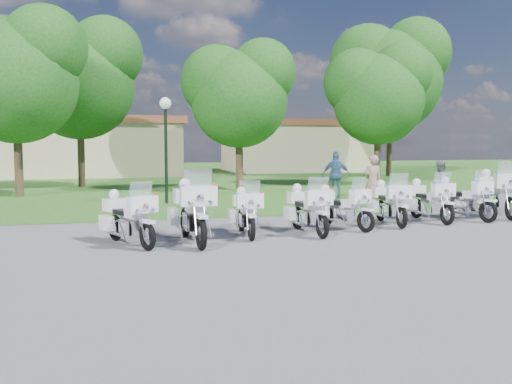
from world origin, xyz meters
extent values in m
plane|color=#57575C|center=(0.00, 0.00, 0.00)|extent=(100.00, 100.00, 0.00)
cube|color=#335A1C|center=(0.00, 27.00, 0.00)|extent=(100.00, 48.00, 0.01)
torus|color=black|center=(-3.34, -1.76, 0.31)|extent=(0.37, 0.62, 0.63)
torus|color=black|center=(-3.98, -0.30, 0.31)|extent=(0.37, 0.62, 0.63)
cube|color=white|center=(-3.33, -1.78, 0.64)|extent=(0.32, 0.45, 0.07)
cube|color=white|center=(-3.42, -1.56, 0.99)|extent=(0.71, 0.48, 0.38)
cube|color=silver|center=(-3.45, -1.51, 1.31)|extent=(0.53, 0.32, 0.35)
sphere|color=red|center=(-3.13, -1.49, 1.16)|extent=(0.08, 0.08, 0.08)
sphere|color=#1426E5|center=(-3.68, -1.74, 1.16)|extent=(0.08, 0.08, 0.08)
cube|color=silver|center=(-3.67, -1.01, 0.42)|extent=(0.51, 0.61, 0.32)
cube|color=white|center=(-3.58, -1.22, 0.75)|extent=(0.47, 0.57, 0.21)
cube|color=black|center=(-3.78, -0.76, 0.73)|extent=(0.53, 0.66, 0.11)
cube|color=white|center=(-3.67, -0.32, 0.47)|extent=(0.35, 0.51, 0.34)
cube|color=white|center=(-4.18, -0.55, 0.47)|extent=(0.35, 0.51, 0.34)
cube|color=white|center=(-4.00, -0.28, 0.86)|extent=(0.56, 0.53, 0.30)
sphere|color=white|center=(-4.00, -0.28, 1.11)|extent=(0.24, 0.24, 0.24)
torus|color=black|center=(-2.21, -2.03, 0.37)|extent=(0.17, 0.75, 0.74)
torus|color=black|center=(-2.29, -0.14, 0.37)|extent=(0.17, 0.75, 0.74)
cube|color=white|center=(-2.21, -2.05, 0.75)|extent=(0.22, 0.50, 0.08)
cube|color=white|center=(-2.22, -1.77, 1.16)|extent=(0.81, 0.30, 0.44)
cube|color=silver|center=(-2.22, -1.70, 1.55)|extent=(0.63, 0.16, 0.42)
sphere|color=red|center=(-1.86, -1.82, 1.38)|extent=(0.10, 0.10, 0.10)
sphere|color=#1426E5|center=(-2.57, -1.85, 1.38)|extent=(0.10, 0.10, 0.10)
cube|color=silver|center=(-2.25, -1.06, 0.50)|extent=(0.40, 0.64, 0.38)
cube|color=white|center=(-2.24, -1.33, 0.89)|extent=(0.38, 0.59, 0.24)
cube|color=black|center=(-2.26, -0.73, 0.87)|extent=(0.41, 0.70, 0.13)
cube|color=white|center=(-1.95, -0.29, 0.55)|extent=(0.22, 0.58, 0.40)
cube|color=white|center=(-2.61, -0.32, 0.55)|extent=(0.22, 0.58, 0.40)
cube|color=white|center=(-2.29, -0.11, 1.02)|extent=(0.55, 0.47, 0.36)
sphere|color=white|center=(-2.29, -0.11, 1.31)|extent=(0.29, 0.29, 0.29)
torus|color=black|center=(-0.87, -1.20, 0.30)|extent=(0.17, 0.61, 0.60)
torus|color=black|center=(-0.74, 0.32, 0.30)|extent=(0.17, 0.61, 0.60)
cube|color=white|center=(-0.87, -1.22, 0.61)|extent=(0.19, 0.41, 0.06)
cube|color=white|center=(-0.85, -0.99, 0.94)|extent=(0.66, 0.27, 0.36)
cube|color=silver|center=(-0.85, -0.94, 1.26)|extent=(0.51, 0.15, 0.34)
sphere|color=red|center=(-0.57, -1.07, 1.11)|extent=(0.08, 0.08, 0.08)
sphere|color=#1426E5|center=(-1.14, -1.02, 1.11)|extent=(0.08, 0.08, 0.08)
cube|color=silver|center=(-0.80, -0.42, 0.40)|extent=(0.34, 0.53, 0.31)
cube|color=white|center=(-0.82, -0.64, 0.72)|extent=(0.32, 0.49, 0.20)
cube|color=black|center=(-0.78, -0.15, 0.70)|extent=(0.35, 0.58, 0.11)
cube|color=white|center=(-0.49, 0.17, 0.45)|extent=(0.20, 0.48, 0.32)
cube|color=white|center=(-1.02, 0.21, 0.45)|extent=(0.20, 0.48, 0.32)
cube|color=white|center=(-0.74, 0.35, 0.83)|extent=(0.46, 0.39, 0.29)
sphere|color=white|center=(-0.74, 0.35, 1.06)|extent=(0.23, 0.23, 0.23)
torus|color=black|center=(0.87, -1.34, 0.31)|extent=(0.16, 0.64, 0.63)
torus|color=black|center=(0.79, 0.26, 0.31)|extent=(0.16, 0.64, 0.63)
cube|color=white|center=(0.88, -1.36, 0.64)|extent=(0.19, 0.42, 0.07)
cube|color=white|center=(0.86, -1.12, 0.99)|extent=(0.69, 0.26, 0.38)
cube|color=silver|center=(0.86, -1.07, 1.32)|extent=(0.53, 0.14, 0.35)
sphere|color=red|center=(1.17, -1.16, 1.17)|extent=(0.08, 0.08, 0.08)
sphere|color=#1426E5|center=(0.56, -1.20, 1.17)|extent=(0.08, 0.08, 0.08)
cube|color=silver|center=(0.83, -0.52, 0.42)|extent=(0.35, 0.54, 0.32)
cube|color=white|center=(0.84, -0.75, 0.75)|extent=(0.33, 0.51, 0.21)
cube|color=black|center=(0.81, -0.24, 0.74)|extent=(0.35, 0.60, 0.11)
cube|color=white|center=(1.08, 0.13, 0.47)|extent=(0.20, 0.50, 0.34)
cube|color=white|center=(0.51, 0.10, 0.47)|extent=(0.20, 0.50, 0.34)
cube|color=white|center=(0.79, 0.29, 0.87)|extent=(0.47, 0.40, 0.30)
sphere|color=white|center=(0.79, 0.29, 1.11)|extent=(0.25, 0.25, 0.25)
torus|color=black|center=(2.33, -0.71, 0.29)|extent=(0.32, 0.60, 0.59)
torus|color=black|center=(1.78, 0.69, 0.29)|extent=(0.32, 0.60, 0.59)
cube|color=white|center=(2.33, -0.73, 0.60)|extent=(0.29, 0.42, 0.06)
cube|color=white|center=(2.25, -0.52, 0.93)|extent=(0.67, 0.43, 0.36)
cube|color=silver|center=(2.23, -0.47, 1.24)|extent=(0.50, 0.28, 0.33)
sphere|color=red|center=(2.54, -0.47, 1.10)|extent=(0.08, 0.08, 0.08)
sphere|color=#1426E5|center=(2.01, -0.68, 1.10)|extent=(0.08, 0.08, 0.08)
cube|color=silver|center=(2.04, 0.01, 0.40)|extent=(0.46, 0.57, 0.30)
cube|color=white|center=(2.12, -0.19, 0.71)|extent=(0.43, 0.53, 0.20)
cube|color=black|center=(1.95, 0.25, 0.69)|extent=(0.48, 0.62, 0.11)
cube|color=white|center=(2.07, 0.66, 0.44)|extent=(0.32, 0.49, 0.32)
cube|color=white|center=(1.58, 0.47, 0.44)|extent=(0.32, 0.49, 0.32)
cube|color=white|center=(1.77, 0.72, 0.82)|extent=(0.53, 0.49, 0.28)
sphere|color=white|center=(1.77, 0.72, 1.05)|extent=(0.23, 0.23, 0.23)
torus|color=black|center=(3.55, -0.39, 0.31)|extent=(0.20, 0.64, 0.63)
torus|color=black|center=(3.74, 1.20, 0.31)|extent=(0.20, 0.64, 0.63)
cube|color=white|center=(3.55, -0.41, 0.64)|extent=(0.22, 0.43, 0.07)
cube|color=white|center=(3.57, -0.18, 0.99)|extent=(0.70, 0.31, 0.38)
cube|color=silver|center=(3.58, -0.12, 1.32)|extent=(0.54, 0.18, 0.35)
sphere|color=red|center=(3.87, -0.27, 1.17)|extent=(0.08, 0.08, 0.08)
sphere|color=#1426E5|center=(3.27, -0.20, 1.17)|extent=(0.08, 0.08, 0.08)
cube|color=silver|center=(3.65, 0.42, 0.42)|extent=(0.38, 0.56, 0.32)
cube|color=white|center=(3.62, 0.20, 0.75)|extent=(0.36, 0.52, 0.21)
cube|color=black|center=(3.68, 0.70, 0.73)|extent=(0.39, 0.62, 0.11)
cube|color=white|center=(4.00, 1.02, 0.47)|extent=(0.23, 0.51, 0.34)
cube|color=white|center=(3.44, 1.09, 0.47)|extent=(0.23, 0.51, 0.34)
cube|color=white|center=(3.74, 1.22, 0.86)|extent=(0.49, 0.43, 0.30)
sphere|color=white|center=(3.74, 1.22, 1.11)|extent=(0.24, 0.24, 0.24)
torus|color=black|center=(5.13, -0.11, 0.31)|extent=(0.13, 0.63, 0.63)
torus|color=black|center=(5.10, 1.48, 0.31)|extent=(0.13, 0.63, 0.63)
cube|color=white|center=(5.13, -0.13, 0.64)|extent=(0.18, 0.42, 0.07)
cube|color=white|center=(5.12, 0.10, 0.99)|extent=(0.68, 0.24, 0.38)
cube|color=silver|center=(5.12, 0.16, 1.31)|extent=(0.53, 0.12, 0.35)
sphere|color=red|center=(5.43, 0.05, 1.16)|extent=(0.08, 0.08, 0.08)
sphere|color=#1426E5|center=(4.83, 0.04, 1.16)|extent=(0.08, 0.08, 0.08)
cube|color=silver|center=(5.11, 0.70, 0.42)|extent=(0.33, 0.53, 0.32)
cube|color=white|center=(5.12, 0.48, 0.75)|extent=(0.31, 0.49, 0.21)
cube|color=black|center=(5.11, 0.98, 0.73)|extent=(0.33, 0.59, 0.11)
cube|color=white|center=(5.38, 1.34, 0.47)|extent=(0.18, 0.49, 0.34)
cube|color=white|center=(4.82, 1.33, 0.47)|extent=(0.18, 0.49, 0.34)
cube|color=white|center=(5.10, 1.51, 0.86)|extent=(0.46, 0.38, 0.30)
sphere|color=white|center=(5.10, 1.51, 1.11)|extent=(0.24, 0.24, 0.24)
torus|color=black|center=(6.57, 0.01, 0.32)|extent=(0.27, 0.66, 0.65)
torus|color=black|center=(6.20, 1.61, 0.32)|extent=(0.27, 0.66, 0.65)
cube|color=white|center=(6.57, -0.01, 0.66)|extent=(0.27, 0.45, 0.07)
cube|color=white|center=(6.52, 0.23, 1.02)|extent=(0.73, 0.38, 0.39)
cube|color=silver|center=(6.50, 0.28, 1.35)|extent=(0.55, 0.24, 0.36)
sphere|color=red|center=(6.83, 0.24, 1.20)|extent=(0.09, 0.09, 0.09)
sphere|color=#1426E5|center=(6.23, 0.10, 1.20)|extent=(0.09, 0.09, 0.09)
cube|color=silver|center=(6.38, 0.83, 0.44)|extent=(0.44, 0.60, 0.33)
cube|color=white|center=(6.43, 0.60, 0.77)|extent=(0.42, 0.56, 0.21)
cube|color=black|center=(6.31, 1.11, 0.75)|extent=(0.46, 0.66, 0.12)
cube|color=white|center=(6.51, 1.53, 0.48)|extent=(0.28, 0.53, 0.35)
cube|color=white|center=(5.95, 1.40, 0.48)|extent=(0.28, 0.53, 0.35)
cube|color=white|center=(6.19, 1.64, 0.89)|extent=(0.54, 0.48, 0.31)
sphere|color=white|center=(6.19, 1.64, 1.14)|extent=(0.25, 0.25, 0.25)
torus|color=black|center=(7.56, 0.24, 0.37)|extent=(0.32, 0.76, 0.75)
torus|color=black|center=(8.02, 2.08, 0.37)|extent=(0.32, 0.76, 0.75)
cube|color=white|center=(7.55, 0.22, 0.76)|extent=(0.31, 0.52, 0.08)
cube|color=white|center=(7.62, 0.49, 1.17)|extent=(0.84, 0.46, 0.45)
cube|color=silver|center=(7.64, 0.55, 1.56)|extent=(0.64, 0.28, 0.42)
sphere|color=#1426E5|center=(7.26, 0.51, 1.38)|extent=(0.10, 0.10, 0.10)
cube|color=silver|center=(7.79, 1.18, 0.50)|extent=(0.52, 0.70, 0.38)
cube|color=white|center=(7.73, 0.92, 0.89)|extent=(0.49, 0.65, 0.25)
cube|color=black|center=(7.88, 1.51, 0.87)|extent=(0.54, 0.76, 0.13)
cube|color=white|center=(8.30, 1.84, 0.56)|extent=(0.34, 0.61, 0.40)
cube|color=white|center=(7.65, 2.00, 0.56)|extent=(0.34, 0.61, 0.40)
cube|color=white|center=(8.03, 2.11, 1.03)|extent=(0.63, 0.56, 0.36)
sphere|color=white|center=(8.03, 2.11, 1.32)|extent=(0.29, 0.29, 0.29)
cylinder|color=black|center=(-1.91, 7.69, 1.83)|extent=(0.12, 0.12, 3.65)
sphere|color=white|center=(-1.91, 7.69, 3.81)|extent=(0.44, 0.44, 0.44)
cylinder|color=#38281C|center=(-7.72, 12.06, 1.78)|extent=(0.36, 0.36, 3.57)
sphere|color=#144A15|center=(-7.72, 12.06, 4.87)|extent=(5.19, 5.19, 5.19)
sphere|color=#144A15|center=(-6.50, 11.74, 6.33)|extent=(3.57, 3.57, 3.57)
cylinder|color=#38281C|center=(-5.32, 17.12, 1.94)|extent=(0.36, 0.36, 3.88)
sphere|color=#144A15|center=(-5.32, 17.12, 5.29)|extent=(5.65, 5.65, 5.65)
sphere|color=#144A15|center=(-6.56, 17.56, 6.35)|extent=(4.23, 4.23, 4.23)
sphere|color=#144A15|center=(-4.00, 16.76, 6.88)|extent=(3.88, 3.88, 3.88)
cylinder|color=#38281C|center=(2.22, 13.03, 1.61)|extent=(0.36, 0.36, 3.23)
sphere|color=#144A15|center=(2.22, 13.03, 4.40)|extent=(4.70, 4.70, 4.70)
sphere|color=#144A15|center=(1.20, 13.40, 5.28)|extent=(3.52, 3.52, 3.52)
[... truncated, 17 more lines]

